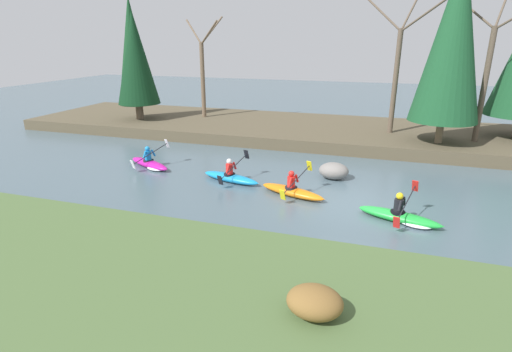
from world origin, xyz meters
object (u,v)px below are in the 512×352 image
kayaker_trailing (231,177)px  boulder_midstream (334,171)px  kayaker_middle (293,191)px  kayaker_lead (402,217)px  kayaker_far_back (151,164)px

kayaker_trailing → boulder_midstream: size_ratio=2.20×
boulder_midstream → kayaker_middle: bearing=-116.2°
kayaker_lead → boulder_midstream: (-2.73, 3.67, 0.16)m
kayaker_middle → kayaker_trailing: same height
kayaker_trailing → kayaker_middle: bearing=-0.8°
kayaker_lead → kayaker_trailing: bearing=-179.1°
kayaker_trailing → kayaker_far_back: 4.34m
kayaker_far_back → kayaker_lead: bearing=10.9°
kayaker_middle → kayaker_far_back: bearing=-172.6°
kayaker_lead → kayaker_far_back: (-11.08, 2.62, 0.00)m
kayaker_lead → kayaker_far_back: same height
kayaker_middle → boulder_midstream: bearing=82.6°
kayaker_middle → kayaker_far_back: 7.27m
kayaker_lead → boulder_midstream: kayaker_lead is taller
kayaker_lead → kayaker_trailing: 7.06m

